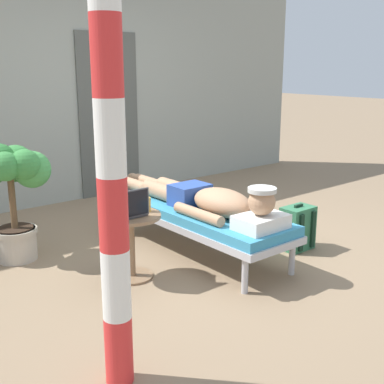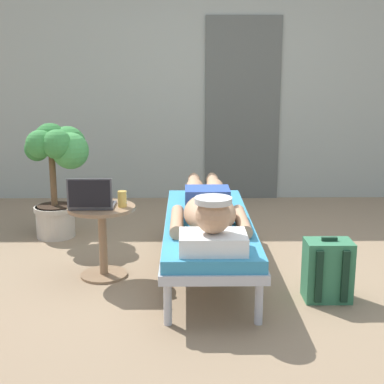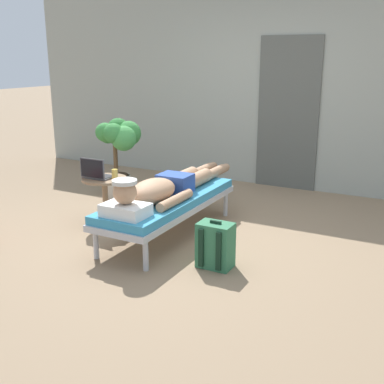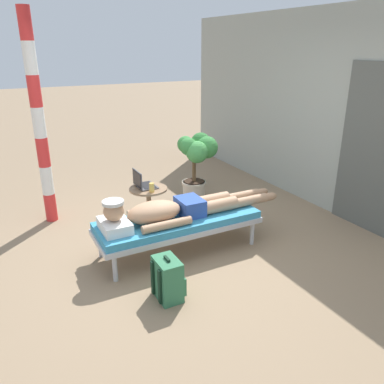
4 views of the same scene
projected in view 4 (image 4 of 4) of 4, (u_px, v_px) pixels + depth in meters
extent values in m
plane|color=#8C7256|center=(187.00, 253.00, 4.40)|extent=(40.00, 40.00, 0.00)
cube|color=#999E93|center=(348.00, 115.00, 5.07)|extent=(7.60, 0.20, 2.70)
cube|color=#545651|center=(369.00, 149.00, 4.74)|extent=(0.84, 0.03, 2.04)
cylinder|color=#B7B7BC|center=(227.00, 217.00, 5.01)|extent=(0.05, 0.05, 0.28)
cylinder|color=#B7B7BC|center=(252.00, 233.00, 4.56)|extent=(0.05, 0.05, 0.28)
cylinder|color=#B7B7BC|center=(100.00, 245.00, 4.29)|extent=(0.05, 0.05, 0.28)
cylinder|color=#B7B7BC|center=(115.00, 269.00, 3.84)|extent=(0.05, 0.05, 0.28)
cube|color=#B7B7BC|center=(178.00, 226.00, 4.37)|extent=(0.64, 1.86, 0.06)
cube|color=teal|center=(178.00, 220.00, 4.34)|extent=(0.61, 1.82, 0.08)
cube|color=white|center=(115.00, 225.00, 3.99)|extent=(0.40, 0.28, 0.11)
sphere|color=tan|center=(114.00, 211.00, 3.94)|extent=(0.21, 0.21, 0.21)
cylinder|color=silver|center=(113.00, 202.00, 3.90)|extent=(0.22, 0.22, 0.03)
ellipsoid|color=tan|center=(154.00, 212.00, 4.16)|extent=(0.35, 0.60, 0.23)
cylinder|color=tan|center=(151.00, 210.00, 4.39)|extent=(0.09, 0.55, 0.09)
cylinder|color=tan|center=(167.00, 225.00, 4.03)|extent=(0.09, 0.55, 0.09)
cube|color=#2D4C9E|center=(190.00, 207.00, 4.36)|extent=(0.33, 0.26, 0.19)
cylinder|color=tan|center=(212.00, 200.00, 4.58)|extent=(0.15, 0.42, 0.15)
cylinder|color=tan|center=(242.00, 196.00, 4.77)|extent=(0.11, 0.44, 0.11)
ellipsoid|color=tan|center=(261.00, 192.00, 4.90)|extent=(0.09, 0.20, 0.10)
cylinder|color=tan|center=(220.00, 205.00, 4.44)|extent=(0.15, 0.42, 0.15)
cylinder|color=tan|center=(250.00, 200.00, 4.63)|extent=(0.11, 0.44, 0.11)
ellipsoid|color=tan|center=(270.00, 197.00, 4.76)|extent=(0.09, 0.20, 0.10)
cylinder|color=#8C6B4C|center=(150.00, 225.00, 5.08)|extent=(0.34, 0.34, 0.02)
cylinder|color=#8C6B4C|center=(149.00, 207.00, 4.99)|extent=(0.06, 0.06, 0.48)
cylinder|color=#8C6B4C|center=(148.00, 189.00, 4.90)|extent=(0.48, 0.48, 0.02)
cube|color=#4C4C51|center=(146.00, 186.00, 4.94)|extent=(0.31, 0.22, 0.02)
cube|color=black|center=(147.00, 185.00, 4.94)|extent=(0.27, 0.15, 0.00)
cube|color=#4C4C51|center=(137.00, 179.00, 4.85)|extent=(0.31, 0.01, 0.21)
cube|color=black|center=(137.00, 179.00, 4.85)|extent=(0.29, 0.00, 0.19)
cylinder|color=gold|center=(152.00, 188.00, 4.75)|extent=(0.06, 0.06, 0.11)
cube|color=#33724C|center=(167.00, 279.00, 3.57)|extent=(0.30, 0.20, 0.40)
cube|color=#33724C|center=(179.00, 282.00, 3.64)|extent=(0.23, 0.04, 0.18)
cube|color=black|center=(153.00, 278.00, 3.59)|extent=(0.04, 0.02, 0.34)
cube|color=black|center=(160.00, 287.00, 3.45)|extent=(0.04, 0.02, 0.34)
cube|color=black|center=(167.00, 259.00, 3.49)|extent=(0.10, 0.02, 0.02)
cylinder|color=#BFB29E|center=(194.00, 190.00, 5.92)|extent=(0.34, 0.34, 0.28)
cylinder|color=#BFB29E|center=(194.00, 183.00, 5.87)|extent=(0.37, 0.37, 0.04)
cylinder|color=#332319|center=(194.00, 181.00, 5.87)|extent=(0.31, 0.31, 0.01)
cylinder|color=brown|center=(194.00, 166.00, 5.78)|extent=(0.06, 0.06, 0.48)
sphere|color=#429347|center=(197.00, 152.00, 5.52)|extent=(0.32, 0.32, 0.32)
sphere|color=#38843D|center=(207.00, 147.00, 5.65)|extent=(0.32, 0.32, 0.32)
sphere|color=#2D7233|center=(201.00, 142.00, 5.75)|extent=(0.30, 0.30, 0.30)
sphere|color=#2D7233|center=(192.00, 146.00, 5.81)|extent=(0.22, 0.22, 0.22)
sphere|color=#38843D|center=(185.00, 144.00, 5.67)|extent=(0.24, 0.24, 0.24)
sphere|color=#38843D|center=(189.00, 147.00, 5.54)|extent=(0.25, 0.25, 0.25)
cylinder|color=red|center=(51.00, 207.00, 5.19)|extent=(0.15, 0.15, 0.38)
cylinder|color=white|center=(47.00, 180.00, 5.05)|extent=(0.15, 0.15, 0.38)
cylinder|color=red|center=(43.00, 152.00, 4.92)|extent=(0.15, 0.15, 0.38)
cylinder|color=white|center=(39.00, 122.00, 4.78)|extent=(0.15, 0.15, 0.38)
cylinder|color=red|center=(34.00, 91.00, 4.65)|extent=(0.15, 0.15, 0.38)
cylinder|color=white|center=(30.00, 58.00, 4.52)|extent=(0.15, 0.15, 0.38)
cylinder|color=red|center=(25.00, 23.00, 4.38)|extent=(0.15, 0.15, 0.38)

